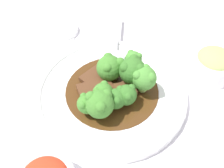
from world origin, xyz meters
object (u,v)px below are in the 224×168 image
Objects in this scene: beef_strip_0 at (120,91)px; broccoli_floret_5 at (133,59)px; broccoli_floret_7 at (132,70)px; broccoli_floret_8 at (112,67)px; main_plate at (112,92)px; broccoli_floret_4 at (144,78)px; beef_strip_2 at (96,90)px; side_bowl_appetizer at (213,64)px; broccoli_floret_1 at (103,93)px; broccoli_floret_3 at (126,95)px; broccoli_floret_0 at (114,99)px; broccoli_floret_2 at (87,104)px; serving_spoon at (115,55)px; sauce_dish at (61,30)px; beef_strip_1 at (94,76)px; broccoli_floret_6 at (100,104)px.

beef_strip_0 is 1.54× the size of broccoli_floret_5.
broccoli_floret_8 is at bearing -120.52° from broccoli_floret_7.
broccoli_floret_4 reaches higher than main_plate.
beef_strip_2 is 0.25m from side_bowl_appetizer.
broccoli_floret_7 is 1.15× the size of broccoli_floret_8.
broccoli_floret_1 reaches higher than beef_strip_2.
broccoli_floret_5 is at bearing 159.93° from broccoli_floret_3.
broccoli_floret_2 is at bearing -85.00° from broccoli_floret_0.
main_plate is at bearing -101.10° from broccoli_floret_4.
broccoli_floret_7 reaches higher than broccoli_floret_0.
serving_spoon is at bearing 148.98° from beef_strip_2.
beef_strip_2 is 1.56× the size of broccoli_floret_1.
broccoli_floret_2 is 0.21× the size of serving_spoon.
main_plate is 0.09m from serving_spoon.
broccoli_floret_4 is at bearing 123.61° from broccoli_floret_3.
broccoli_floret_3 is 0.51× the size of sauce_dish.
main_plate is 0.22m from side_bowl_appetizer.
broccoli_floret_0 is at bearing 18.99° from sauce_dish.
broccoli_floret_5 reaches higher than beef_strip_1.
broccoli_floret_6 is (0.05, 0.00, 0.03)m from beef_strip_2.
beef_strip_1 is 0.20m from sauce_dish.
broccoli_floret_6 is 0.26m from side_bowl_appetizer.
broccoli_floret_0 is 0.20× the size of serving_spoon.
serving_spoon is at bearing 159.98° from broccoli_floret_6.
broccoli_floret_3 is 0.05m from broccoli_floret_4.
broccoli_floret_5 is (-0.02, 0.08, 0.02)m from beef_strip_1.
beef_strip_1 is 0.09m from broccoli_floret_5.
broccoli_floret_2 is (0.05, -0.05, 0.03)m from main_plate.
broccoli_floret_0 is 0.50× the size of sauce_dish.
side_bowl_appetizer is (0.06, 0.20, 0.00)m from serving_spoon.
broccoli_floret_5 is (-0.09, 0.03, 0.00)m from broccoli_floret_3.
broccoli_floret_1 is 0.50× the size of side_bowl_appetizer.
beef_strip_0 is at bearing 45.16° from beef_strip_1.
broccoli_floret_7 reaches higher than beef_strip_2.
broccoli_floret_0 is 0.13m from serving_spoon.
broccoli_floret_3 reaches higher than side_bowl_appetizer.
main_plate is 3.59× the size of sauce_dish.
broccoli_floret_1 is 0.26m from sauce_dish.
sauce_dish is (-0.19, -0.06, -0.02)m from beef_strip_1.
broccoli_floret_2 is 0.44× the size of side_bowl_appetizer.
broccoli_floret_7 is at bearing 139.98° from broccoli_floret_0.
broccoli_floret_6 is 1.08× the size of broccoli_floret_8.
broccoli_floret_0 is 0.87× the size of broccoli_floret_1.
beef_strip_2 is at bearing -157.49° from broccoli_floret_1.
sauce_dish is (-0.22, -0.06, -0.02)m from beef_strip_2.
broccoli_floret_0 is at bearing -63.77° from broccoli_floret_4.
broccoli_floret_4 is 0.28m from sauce_dish.
side_bowl_appetizer is at bearing 106.71° from broccoli_floret_0.
beef_strip_2 is at bearing -57.91° from broccoli_floret_5.
beef_strip_0 is 0.04m from broccoli_floret_0.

